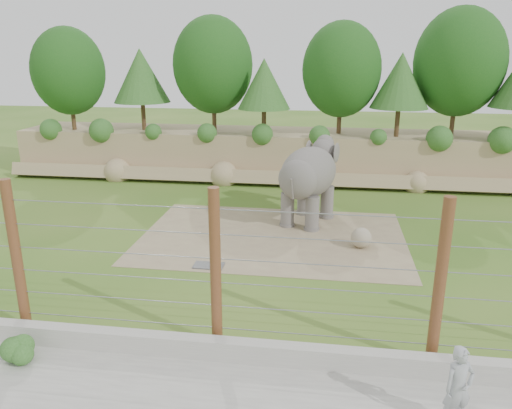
# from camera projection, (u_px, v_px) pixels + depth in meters

# --- Properties ---
(ground) EXTENTS (90.00, 90.00, 0.00)m
(ground) POSITION_uv_depth(u_px,v_px,m) (247.00, 269.00, 16.40)
(ground) COLOR #346619
(ground) RESTS_ON ground
(back_embankment) EXTENTS (30.00, 5.52, 8.77)m
(back_embankment) POSITION_uv_depth(u_px,v_px,m) (295.00, 106.00, 27.11)
(back_embankment) COLOR tan
(back_embankment) RESTS_ON ground
(dirt_patch) EXTENTS (10.00, 7.00, 0.02)m
(dirt_patch) POSITION_uv_depth(u_px,v_px,m) (273.00, 237.00, 19.16)
(dirt_patch) COLOR #8E785C
(dirt_patch) RESTS_ON ground
(drain_grate) EXTENTS (1.00, 0.60, 0.03)m
(drain_grate) POSITION_uv_depth(u_px,v_px,m) (209.00, 265.00, 16.56)
(drain_grate) COLOR #262628
(drain_grate) RESTS_ON dirt_patch
(elephant) EXTENTS (2.97, 4.42, 3.30)m
(elephant) POSITION_uv_depth(u_px,v_px,m) (308.00, 184.00, 20.37)
(elephant) COLOR #645E5A
(elephant) RESTS_ON ground
(stone_ball) EXTENTS (0.74, 0.74, 0.74)m
(stone_ball) POSITION_uv_depth(u_px,v_px,m) (361.00, 238.00, 18.01)
(stone_ball) COLOR gray
(stone_ball) RESTS_ON dirt_patch
(retaining_wall) EXTENTS (26.00, 0.35, 0.50)m
(retaining_wall) POSITION_uv_depth(u_px,v_px,m) (213.00, 348.00, 11.60)
(retaining_wall) COLOR #9E9B94
(retaining_wall) RESTS_ON ground
(barrier_fence) EXTENTS (20.26, 0.26, 4.00)m
(barrier_fence) POSITION_uv_depth(u_px,v_px,m) (216.00, 270.00, 11.55)
(barrier_fence) COLOR #5C3217
(barrier_fence) RESTS_ON ground
(walkway_shrub) EXTENTS (0.61, 0.61, 0.61)m
(walkway_shrub) POSITION_uv_depth(u_px,v_px,m) (21.00, 350.00, 11.42)
(walkway_shrub) COLOR #2C5E1E
(walkway_shrub) RESTS_ON walkway
(zookeeper) EXTENTS (0.72, 0.61, 1.68)m
(zookeeper) POSITION_uv_depth(u_px,v_px,m) (458.00, 387.00, 9.32)
(zookeeper) COLOR silver
(zookeeper) RESTS_ON walkway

